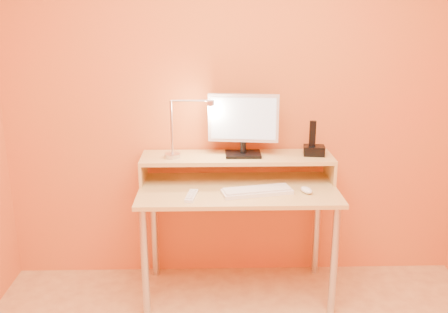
{
  "coord_description": "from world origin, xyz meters",
  "views": [
    {
      "loc": [
        -0.16,
        -1.71,
        1.77
      ],
      "look_at": [
        -0.09,
        1.13,
        0.93
      ],
      "focal_mm": 40.55,
      "sensor_mm": 36.0,
      "label": 1
    }
  ],
  "objects_px": {
    "monitor_panel": "(243,118)",
    "phone_dock": "(314,150)",
    "keyboard": "(257,192)",
    "mouse": "(306,190)",
    "remote_control": "(191,196)",
    "lamp_base": "(172,156)"
  },
  "relations": [
    {
      "from": "phone_dock",
      "to": "mouse",
      "type": "bearing_deg",
      "value": -101.49
    },
    {
      "from": "monitor_panel",
      "to": "remote_control",
      "type": "height_order",
      "value": "monitor_panel"
    },
    {
      "from": "lamp_base",
      "to": "mouse",
      "type": "bearing_deg",
      "value": -15.04
    },
    {
      "from": "keyboard",
      "to": "mouse",
      "type": "height_order",
      "value": "mouse"
    },
    {
      "from": "lamp_base",
      "to": "keyboard",
      "type": "distance_m",
      "value": 0.58
    },
    {
      "from": "phone_dock",
      "to": "remote_control",
      "type": "height_order",
      "value": "phone_dock"
    },
    {
      "from": "keyboard",
      "to": "mouse",
      "type": "bearing_deg",
      "value": -10.98
    },
    {
      "from": "monitor_panel",
      "to": "keyboard",
      "type": "xyz_separation_m",
      "value": [
        0.07,
        -0.26,
        -0.39
      ]
    },
    {
      "from": "monitor_panel",
      "to": "mouse",
      "type": "relative_size",
      "value": 4.36
    },
    {
      "from": "monitor_panel",
      "to": "phone_dock",
      "type": "height_order",
      "value": "monitor_panel"
    },
    {
      "from": "monitor_panel",
      "to": "keyboard",
      "type": "bearing_deg",
      "value": -68.02
    },
    {
      "from": "keyboard",
      "to": "remote_control",
      "type": "distance_m",
      "value": 0.39
    },
    {
      "from": "phone_dock",
      "to": "mouse",
      "type": "relative_size",
      "value": 1.3
    },
    {
      "from": "monitor_panel",
      "to": "mouse",
      "type": "height_order",
      "value": "monitor_panel"
    },
    {
      "from": "phone_dock",
      "to": "remote_control",
      "type": "bearing_deg",
      "value": -150.56
    },
    {
      "from": "phone_dock",
      "to": "mouse",
      "type": "height_order",
      "value": "phone_dock"
    },
    {
      "from": "lamp_base",
      "to": "remote_control",
      "type": "bearing_deg",
      "value": -65.62
    },
    {
      "from": "lamp_base",
      "to": "phone_dock",
      "type": "distance_m",
      "value": 0.89
    },
    {
      "from": "monitor_panel",
      "to": "phone_dock",
      "type": "distance_m",
      "value": 0.49
    },
    {
      "from": "remote_control",
      "to": "phone_dock",
      "type": "bearing_deg",
      "value": 30.32
    },
    {
      "from": "monitor_panel",
      "to": "remote_control",
      "type": "xyz_separation_m",
      "value": [
        -0.32,
        -0.32,
        -0.39
      ]
    },
    {
      "from": "keyboard",
      "to": "mouse",
      "type": "relative_size",
      "value": 4.14
    }
  ]
}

